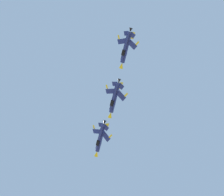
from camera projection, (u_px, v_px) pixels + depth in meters
name	position (u px, v px, depth m)	size (l,w,h in m)	color
fighter_jet_lead	(100.00, 138.00, 145.42)	(8.28, 15.96, 6.75)	navy
fighter_jet_left_wing	(115.00, 98.00, 137.89)	(8.77, 15.96, 6.14)	navy
fighter_jet_right_wing	(126.00, 48.00, 136.27)	(8.22, 15.96, 6.83)	navy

